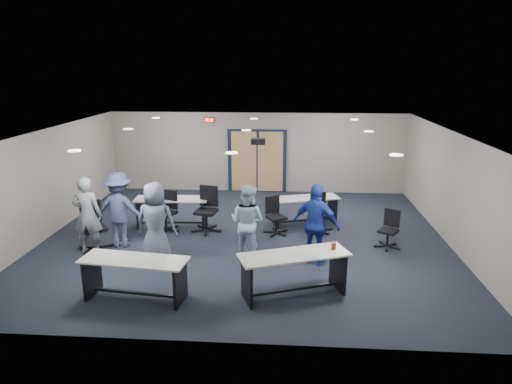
# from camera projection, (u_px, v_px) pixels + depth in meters

# --- Properties ---
(floor) EXTENTS (10.00, 10.00, 0.00)m
(floor) POSITION_uv_depth(u_px,v_px,m) (245.00, 238.00, 11.54)
(floor) COLOR #1B212C
(floor) RESTS_ON ground
(back_wall) EXTENTS (10.00, 0.04, 2.70)m
(back_wall) POSITION_uv_depth(u_px,v_px,m) (257.00, 153.00, 15.50)
(back_wall) COLOR gray
(back_wall) RESTS_ON floor
(front_wall) EXTENTS (10.00, 0.04, 2.70)m
(front_wall) POSITION_uv_depth(u_px,v_px,m) (216.00, 264.00, 6.86)
(front_wall) COLOR gray
(front_wall) RESTS_ON floor
(left_wall) EXTENTS (0.04, 9.00, 2.70)m
(left_wall) POSITION_uv_depth(u_px,v_px,m) (48.00, 183.00, 11.52)
(left_wall) COLOR gray
(left_wall) RESTS_ON floor
(right_wall) EXTENTS (0.04, 9.00, 2.70)m
(right_wall) POSITION_uv_depth(u_px,v_px,m) (454.00, 191.00, 10.84)
(right_wall) COLOR gray
(right_wall) RESTS_ON floor
(ceiling) EXTENTS (10.00, 9.00, 0.04)m
(ceiling) POSITION_uv_depth(u_px,v_px,m) (244.00, 132.00, 10.81)
(ceiling) COLOR silver
(ceiling) RESTS_ON back_wall
(double_door) EXTENTS (2.00, 0.07, 2.20)m
(double_door) POSITION_uv_depth(u_px,v_px,m) (257.00, 161.00, 15.54)
(double_door) COLOR black
(double_door) RESTS_ON back_wall
(exit_sign) EXTENTS (0.32, 0.07, 0.18)m
(exit_sign) POSITION_uv_depth(u_px,v_px,m) (209.00, 120.00, 15.26)
(exit_sign) COLOR black
(exit_sign) RESTS_ON back_wall
(ceiling_projector) EXTENTS (0.35, 0.32, 0.37)m
(ceiling_projector) POSITION_uv_depth(u_px,v_px,m) (258.00, 141.00, 11.35)
(ceiling_projector) COLOR black
(ceiling_projector) RESTS_ON ceiling
(ceiling_can_lights) EXTENTS (6.24, 5.74, 0.02)m
(ceiling_can_lights) POSITION_uv_depth(u_px,v_px,m) (245.00, 132.00, 11.06)
(ceiling_can_lights) COLOR white
(ceiling_can_lights) RESTS_ON ceiling
(table_front_left) EXTENTS (2.04, 0.89, 0.80)m
(table_front_left) POSITION_uv_depth(u_px,v_px,m) (135.00, 272.00, 8.43)
(table_front_left) COLOR beige
(table_front_left) RESTS_ON floor
(table_front_right) EXTENTS (2.18, 1.37, 0.98)m
(table_front_right) POSITION_uv_depth(u_px,v_px,m) (294.00, 267.00, 8.56)
(table_front_right) COLOR beige
(table_front_right) RESTS_ON floor
(table_back_left) EXTENTS (1.98, 0.77, 1.08)m
(table_back_left) POSITION_uv_depth(u_px,v_px,m) (171.00, 207.00, 12.26)
(table_back_left) COLOR beige
(table_back_left) RESTS_ON floor
(table_back_right) EXTENTS (1.95, 1.13, 0.75)m
(table_back_right) POSITION_uv_depth(u_px,v_px,m) (305.00, 206.00, 12.47)
(table_back_right) COLOR beige
(table_back_right) RESTS_ON floor
(chair_back_a) EXTENTS (0.85, 0.85, 1.07)m
(chair_back_a) POSITION_uv_depth(u_px,v_px,m) (166.00, 212.00, 11.90)
(chair_back_a) COLOR black
(chair_back_a) RESTS_ON floor
(chair_back_b) EXTENTS (0.87, 0.87, 1.18)m
(chair_back_b) POSITION_uv_depth(u_px,v_px,m) (206.00, 210.00, 11.87)
(chair_back_b) COLOR black
(chair_back_b) RESTS_ON floor
(chair_back_c) EXTENTS (0.84, 0.84, 0.97)m
(chair_back_c) POSITION_uv_depth(u_px,v_px,m) (276.00, 216.00, 11.72)
(chair_back_c) COLOR black
(chair_back_c) RESTS_ON floor
(chair_back_d) EXTENTS (0.79, 0.79, 1.01)m
(chair_back_d) POSITION_uv_depth(u_px,v_px,m) (320.00, 213.00, 11.88)
(chair_back_d) COLOR black
(chair_back_d) RESTS_ON floor
(chair_loose_left) EXTENTS (1.01, 1.01, 1.15)m
(chair_loose_left) POSITION_uv_depth(u_px,v_px,m) (94.00, 227.00, 10.69)
(chair_loose_left) COLOR black
(chair_loose_left) RESTS_ON floor
(chair_loose_right) EXTENTS (0.79, 0.79, 0.92)m
(chair_loose_right) POSITION_uv_depth(u_px,v_px,m) (388.00, 230.00, 10.84)
(chair_loose_right) COLOR black
(chair_loose_right) RESTS_ON floor
(person_gray) EXTENTS (0.67, 0.44, 1.83)m
(person_gray) POSITION_uv_depth(u_px,v_px,m) (87.00, 215.00, 10.45)
(person_gray) COLOR gray
(person_gray) RESTS_ON floor
(person_plaid) EXTENTS (0.92, 0.62, 1.83)m
(person_plaid) POSITION_uv_depth(u_px,v_px,m) (156.00, 223.00, 9.94)
(person_plaid) COLOR slate
(person_plaid) RESTS_ON floor
(person_lightblue) EXTENTS (1.03, 0.94, 1.72)m
(person_lightblue) POSITION_uv_depth(u_px,v_px,m) (247.00, 222.00, 10.13)
(person_lightblue) COLOR #B0CDE9
(person_lightblue) RESTS_ON floor
(person_navy) EXTENTS (1.15, 0.86, 1.81)m
(person_navy) POSITION_uv_depth(u_px,v_px,m) (316.00, 225.00, 9.84)
(person_navy) COLOR #1B3297
(person_navy) RESTS_ON floor
(person_back) EXTENTS (1.21, 0.72, 1.83)m
(person_back) POSITION_uv_depth(u_px,v_px,m) (120.00, 209.00, 10.85)
(person_back) COLOR #3F4872
(person_back) RESTS_ON floor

